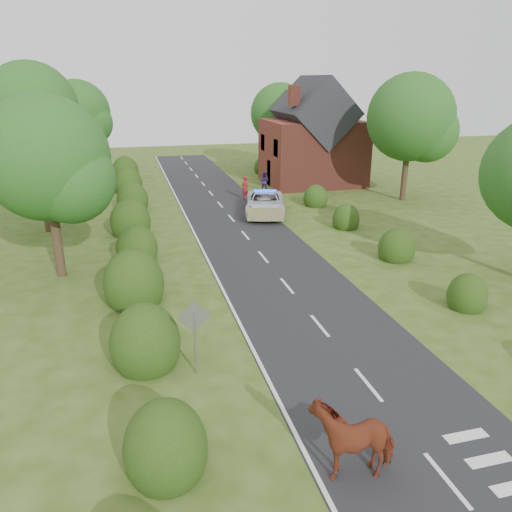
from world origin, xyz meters
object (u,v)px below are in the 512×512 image
object	(u,v)px
road_sign	(195,327)
cow	(352,439)
police_van	(265,203)
pedestrian_red	(245,188)
pedestrian_purple	(264,181)

from	to	relation	value
road_sign	cow	size ratio (longest dim) A/B	1.12
police_van	cow	bearing A→B (deg)	-85.57
road_sign	pedestrian_red	bearing A→B (deg)	72.76
pedestrian_purple	road_sign	bearing A→B (deg)	105.51
pedestrian_purple	pedestrian_red	bearing A→B (deg)	83.05
police_van	pedestrian_purple	world-z (taller)	police_van
police_van	pedestrian_red	xyz separation A→B (m)	(-0.28, 4.70, 0.13)
road_sign	pedestrian_red	distance (m)	24.36
road_sign	pedestrian_red	size ratio (longest dim) A/B	1.38
police_van	pedestrian_red	size ratio (longest dim) A/B	3.34
pedestrian_red	pedestrian_purple	xyz separation A→B (m)	(2.22, 2.41, -0.07)
cow	pedestrian_purple	distance (m)	31.34
police_van	road_sign	bearing A→B (deg)	-96.78
road_sign	police_van	size ratio (longest dim) A/B	0.41
pedestrian_red	cow	bearing A→B (deg)	51.50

